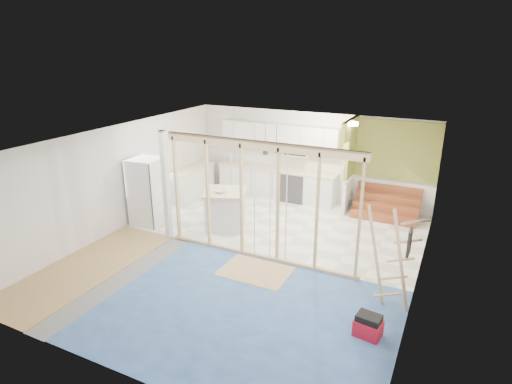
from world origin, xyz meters
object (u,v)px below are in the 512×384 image
at_px(island, 225,209).
at_px(fridge, 147,192).
at_px(toolbox, 368,326).
at_px(ladder, 391,259).

bearing_deg(island, fridge, 178.32).
bearing_deg(toolbox, island, 155.10).
relative_size(toolbox, ladder, 0.24).
height_order(fridge, island, fridge).
bearing_deg(ladder, island, 139.41).
xyz_separation_m(toolbox, ladder, (0.12, 0.94, 0.77)).
bearing_deg(ladder, toolbox, -115.38).
bearing_deg(ladder, fridge, 151.62).
distance_m(toolbox, ladder, 1.22).
xyz_separation_m(island, ladder, (4.29, -1.80, 0.48)).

